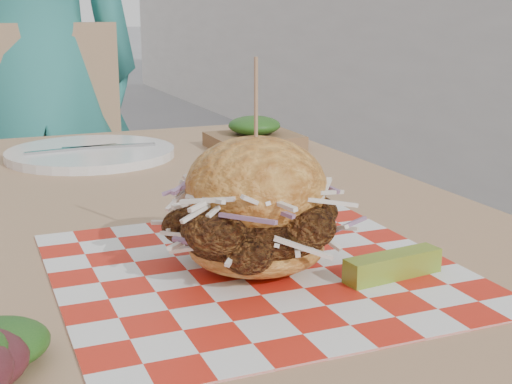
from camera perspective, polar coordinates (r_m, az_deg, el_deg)
diner at (r=2.00m, az=-17.53°, el=9.29°), size 0.61×0.41×1.65m
patio_table at (r=0.87m, az=-8.68°, el=-6.91°), size 0.80×1.20×0.75m
patio_chair at (r=1.89m, az=-16.55°, el=0.61°), size 0.47×0.48×0.95m
paper_liner at (r=0.66m, az=0.00°, el=-6.21°), size 0.36×0.36×0.00m
sandwich at (r=0.64m, az=0.00°, el=-1.68°), size 0.17×0.17×0.19m
pickle_spear at (r=0.65m, az=10.89°, el=-5.79°), size 0.10×0.03×0.02m
place_setting at (r=1.19m, az=-13.07°, el=3.05°), size 0.27×0.27×0.02m
kraft_tray at (r=1.23m, az=-0.14°, el=4.56°), size 0.15×0.12×0.06m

